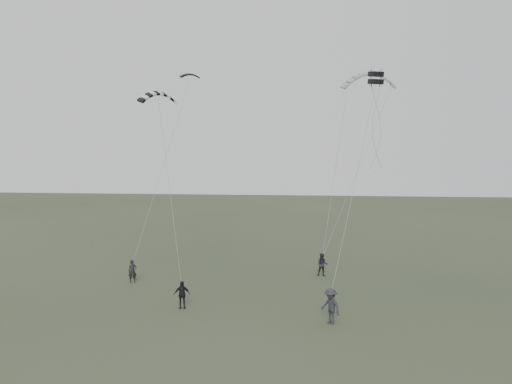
# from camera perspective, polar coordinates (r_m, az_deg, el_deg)

# --- Properties ---
(ground) EXTENTS (140.00, 140.00, 0.00)m
(ground) POSITION_cam_1_polar(r_m,az_deg,el_deg) (29.95, -2.88, -13.29)
(ground) COLOR #303C28
(ground) RESTS_ON ground
(flyer_left) EXTENTS (0.69, 0.58, 1.61)m
(flyer_left) POSITION_cam_1_polar(r_m,az_deg,el_deg) (36.37, -13.93, -8.79)
(flyer_left) COLOR black
(flyer_left) RESTS_ON ground
(flyer_right) EXTENTS (0.87, 0.71, 1.70)m
(flyer_right) POSITION_cam_1_polar(r_m,az_deg,el_deg) (37.38, 7.59, -8.23)
(flyer_right) COLOR #242429
(flyer_right) RESTS_ON ground
(flyer_center) EXTENTS (1.03, 0.68, 1.63)m
(flyer_center) POSITION_cam_1_polar(r_m,az_deg,el_deg) (30.29, -8.47, -11.51)
(flyer_center) COLOR black
(flyer_center) RESTS_ON ground
(flyer_far) EXTENTS (1.38, 1.40, 1.93)m
(flyer_far) POSITION_cam_1_polar(r_m,az_deg,el_deg) (27.74, 8.53, -12.77)
(flyer_far) COLOR #29292E
(flyer_far) RESTS_ON ground
(kite_dark_small) EXTENTS (1.71, 1.26, 0.63)m
(kite_dark_small) POSITION_cam_1_polar(r_m,az_deg,el_deg) (41.72, -7.55, 13.18)
(kite_dark_small) COLOR black
(kite_dark_small) RESTS_ON flyer_left
(kite_pale_large) EXTENTS (4.42, 1.82, 1.95)m
(kite_pale_large) POSITION_cam_1_polar(r_m,az_deg,el_deg) (41.21, 12.84, 13.05)
(kite_pale_large) COLOR #959899
(kite_pale_large) RESTS_ON flyer_right
(kite_striped) EXTENTS (2.70, 2.40, 1.24)m
(kite_striped) POSITION_cam_1_polar(r_m,az_deg,el_deg) (34.63, -11.10, 11.03)
(kite_striped) COLOR black
(kite_striped) RESTS_ON flyer_center
(kite_box) EXTENTS (0.94, 0.98, 0.81)m
(kite_box) POSITION_cam_1_polar(r_m,az_deg,el_deg) (31.05, 13.53, 12.56)
(kite_box) COLOR black
(kite_box) RESTS_ON flyer_far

